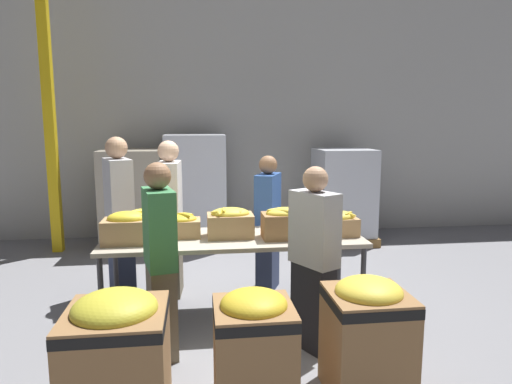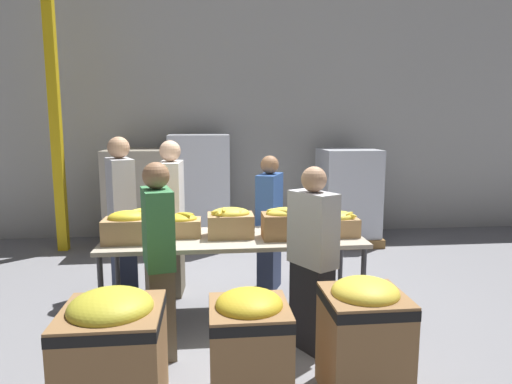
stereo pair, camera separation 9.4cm
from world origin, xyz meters
name	(u,v)px [view 1 (the left image)]	position (x,y,z in m)	size (l,w,h in m)	color
ground_plane	(234,315)	(0.00, 0.00, 0.00)	(30.00, 30.00, 0.00)	gray
wall_back	(217,115)	(0.00, 3.37, 2.00)	(16.00, 0.08, 4.00)	#B7B7B2
sorting_table	(233,242)	(0.00, 0.00, 0.75)	(2.48, 0.85, 0.80)	#B2A893
banana_box_0	(127,227)	(-0.98, -0.10, 0.95)	(0.44, 0.32, 0.30)	tan
banana_box_1	(180,225)	(-0.50, 0.07, 0.91)	(0.38, 0.26, 0.25)	tan
banana_box_2	(230,222)	(-0.03, 0.01, 0.95)	(0.44, 0.31, 0.30)	tan
banana_box_3	(285,222)	(0.49, -0.10, 0.95)	(0.44, 0.30, 0.30)	olive
banana_box_4	(337,223)	(1.01, -0.05, 0.93)	(0.39, 0.29, 0.25)	tan
volunteer_0	(120,218)	(-1.18, 0.70, 0.87)	(0.38, 0.52, 1.75)	#2D3856
volunteer_1	(314,260)	(0.61, -0.73, 0.77)	(0.39, 0.46, 1.55)	black
volunteer_2	(170,219)	(-0.64, 0.68, 0.85)	(0.26, 0.47, 1.70)	#6B604C
volunteer_3	(160,262)	(-0.64, -0.68, 0.79)	(0.30, 0.46, 1.59)	#6B604C
volunteer_4	(268,224)	(0.44, 0.69, 0.76)	(0.35, 0.46, 1.53)	#2D3856
donation_bin_0	(117,351)	(-0.87, -1.44, 0.44)	(0.64, 0.64, 0.84)	olive
donation_bin_1	(254,345)	(0.02, -1.44, 0.43)	(0.53, 0.53, 0.80)	olive
donation_bin_2	(367,334)	(0.81, -1.44, 0.45)	(0.54, 0.54, 0.86)	olive
support_pillar	(49,114)	(-2.40, 2.59, 2.00)	(0.14, 0.14, 4.00)	yellow
pallet_stack_0	(343,196)	(1.94, 2.59, 0.73)	(0.93, 0.93, 1.47)	olive
pallet_stack_1	(133,200)	(-1.30, 2.68, 0.73)	(0.97, 0.97, 1.49)	olive
pallet_stack_2	(196,191)	(-0.37, 2.70, 0.84)	(0.96, 0.96, 1.71)	olive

